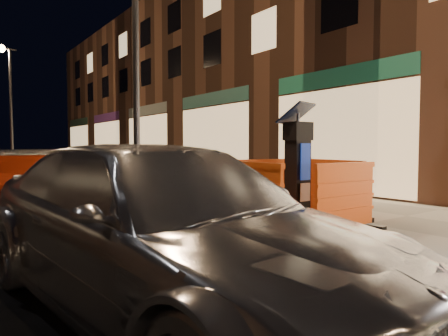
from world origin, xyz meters
TOP-DOWN VIEW (x-y plane):
  - ground_plane at (0.00, 0.00)m, footprint 120.00×120.00m
  - sidewalk at (3.00, 0.00)m, footprint 6.00×60.00m
  - kerb at (0.00, 0.00)m, footprint 0.30×60.00m
  - parking_kiosk at (2.04, 0.65)m, footprint 0.64×0.64m
  - barrier_front at (2.04, -0.30)m, footprint 1.35×0.57m
  - barrier_back at (2.04, 1.60)m, footprint 1.40×0.72m
  - barrier_kerbside at (1.09, 0.65)m, footprint 0.61×1.36m
  - barrier_bldgside at (2.99, 0.65)m, footprint 0.70×1.39m
  - car_silver at (-1.16, -0.82)m, footprint 2.57×5.19m
  - car_red at (-1.03, 6.60)m, footprint 1.62×3.89m
  - street_lamp_mid at (0.25, 3.00)m, footprint 0.12×0.12m
  - street_lamp_far at (0.25, 18.00)m, footprint 0.12×0.12m

SIDE VIEW (x-z plane):
  - ground_plane at x=0.00m, z-range 0.00..0.00m
  - car_silver at x=-1.16m, z-range -0.72..0.72m
  - car_red at x=-1.03m, z-range -0.63..0.63m
  - sidewalk at x=3.00m, z-range 0.00..0.15m
  - kerb at x=0.00m, z-range 0.00..0.15m
  - barrier_front at x=2.04m, z-range 0.15..1.20m
  - barrier_back at x=2.04m, z-range 0.15..1.20m
  - barrier_kerbside at x=1.09m, z-range 0.15..1.20m
  - barrier_bldgside at x=2.99m, z-range 0.15..1.20m
  - parking_kiosk at x=2.04m, z-range 0.15..2.02m
  - street_lamp_mid at x=0.25m, z-range 0.15..6.15m
  - street_lamp_far at x=0.25m, z-range 0.15..6.15m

